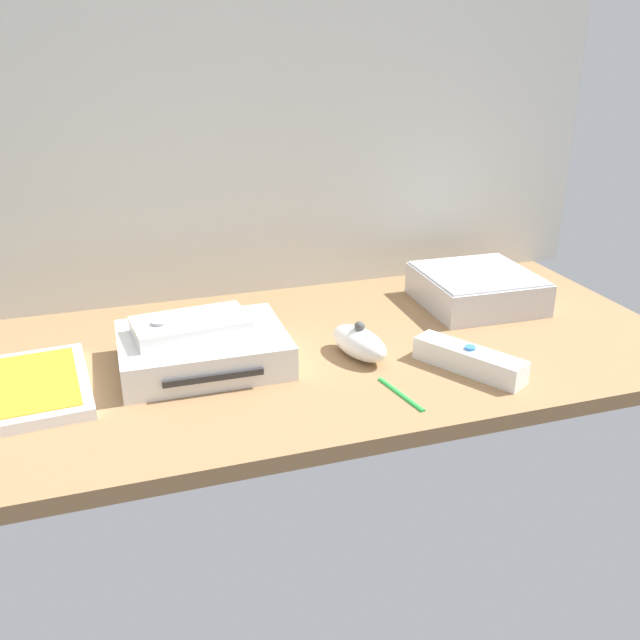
{
  "coord_description": "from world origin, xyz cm",
  "views": [
    {
      "loc": [
        -26.88,
        -82.35,
        40.12
      ],
      "look_at": [
        0.0,
        0.0,
        4.0
      ],
      "focal_mm": 39.13,
      "sensor_mm": 36.0,
      "label": 1
    }
  ],
  "objects_px": {
    "mini_computer": "(477,288)",
    "remote_nunchuk": "(359,343)",
    "remote_classic_pad": "(191,326)",
    "game_console": "(203,349)",
    "stylus_pen": "(401,393)",
    "remote_wand": "(469,360)",
    "game_case": "(29,387)"
  },
  "relations": [
    {
      "from": "game_console",
      "to": "remote_classic_pad",
      "type": "relative_size",
      "value": 1.4
    },
    {
      "from": "mini_computer",
      "to": "remote_wand",
      "type": "height_order",
      "value": "mini_computer"
    },
    {
      "from": "remote_nunchuk",
      "to": "mini_computer",
      "type": "bearing_deg",
      "value": 10.06
    },
    {
      "from": "game_case",
      "to": "remote_wand",
      "type": "height_order",
      "value": "remote_wand"
    },
    {
      "from": "game_console",
      "to": "stylus_pen",
      "type": "relative_size",
      "value": 2.35
    },
    {
      "from": "remote_wand",
      "to": "remote_classic_pad",
      "type": "height_order",
      "value": "remote_classic_pad"
    },
    {
      "from": "game_case",
      "to": "stylus_pen",
      "type": "height_order",
      "value": "game_case"
    },
    {
      "from": "remote_wand",
      "to": "remote_nunchuk",
      "type": "bearing_deg",
      "value": 115.91
    },
    {
      "from": "game_console",
      "to": "remote_wand",
      "type": "distance_m",
      "value": 0.34
    },
    {
      "from": "game_case",
      "to": "remote_wand",
      "type": "xyz_separation_m",
      "value": [
        0.53,
        -0.11,
        0.01
      ]
    },
    {
      "from": "stylus_pen",
      "to": "remote_classic_pad",
      "type": "bearing_deg",
      "value": 144.43
    },
    {
      "from": "game_case",
      "to": "remote_nunchuk",
      "type": "distance_m",
      "value": 0.41
    },
    {
      "from": "mini_computer",
      "to": "remote_nunchuk",
      "type": "height_order",
      "value": "mini_computer"
    },
    {
      "from": "remote_classic_pad",
      "to": "stylus_pen",
      "type": "relative_size",
      "value": 1.68
    },
    {
      "from": "game_case",
      "to": "stylus_pen",
      "type": "relative_size",
      "value": 2.22
    },
    {
      "from": "game_console",
      "to": "remote_nunchuk",
      "type": "bearing_deg",
      "value": -10.63
    },
    {
      "from": "remote_wand",
      "to": "stylus_pen",
      "type": "bearing_deg",
      "value": 167.34
    },
    {
      "from": "remote_classic_pad",
      "to": "remote_nunchuk",
      "type": "bearing_deg",
      "value": -17.5
    },
    {
      "from": "game_console",
      "to": "remote_classic_pad",
      "type": "xyz_separation_m",
      "value": [
        -0.01,
        0.0,
        0.03
      ]
    },
    {
      "from": "game_console",
      "to": "stylus_pen",
      "type": "xyz_separation_m",
      "value": [
        0.21,
        -0.15,
        -0.02
      ]
    },
    {
      "from": "remote_nunchuk",
      "to": "remote_classic_pad",
      "type": "relative_size",
      "value": 0.72
    },
    {
      "from": "game_console",
      "to": "remote_classic_pad",
      "type": "bearing_deg",
      "value": 160.98
    },
    {
      "from": "remote_classic_pad",
      "to": "game_case",
      "type": "bearing_deg",
      "value": 178.74
    },
    {
      "from": "mini_computer",
      "to": "game_case",
      "type": "relative_size",
      "value": 0.87
    },
    {
      "from": "remote_wand",
      "to": "remote_classic_pad",
      "type": "bearing_deg",
      "value": 129.63
    },
    {
      "from": "remote_nunchuk",
      "to": "remote_classic_pad",
      "type": "height_order",
      "value": "remote_classic_pad"
    },
    {
      "from": "game_console",
      "to": "mini_computer",
      "type": "distance_m",
      "value": 0.45
    },
    {
      "from": "game_case",
      "to": "remote_classic_pad",
      "type": "height_order",
      "value": "remote_classic_pad"
    },
    {
      "from": "game_console",
      "to": "mini_computer",
      "type": "relative_size",
      "value": 1.21
    },
    {
      "from": "game_case",
      "to": "remote_classic_pad",
      "type": "distance_m",
      "value": 0.2
    },
    {
      "from": "remote_nunchuk",
      "to": "remote_classic_pad",
      "type": "bearing_deg",
      "value": 151.47
    },
    {
      "from": "game_console",
      "to": "mini_computer",
      "type": "height_order",
      "value": "mini_computer"
    }
  ]
}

